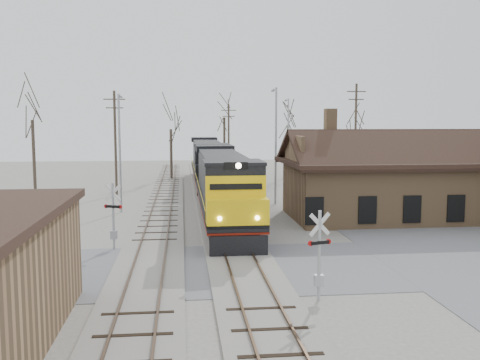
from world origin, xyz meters
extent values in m
plane|color=#A39E93|center=(0.00, 0.00, 0.00)|extent=(140.00, 140.00, 0.00)
cube|color=slate|center=(0.00, 0.00, 0.01)|extent=(60.00, 9.00, 0.03)
cube|color=#A39E93|center=(0.00, 15.00, 0.06)|extent=(3.40, 90.00, 0.12)
cube|color=#473323|center=(-0.72, 15.00, 0.17)|extent=(0.08, 90.00, 0.14)
cube|color=#473323|center=(0.72, 15.00, 0.17)|extent=(0.08, 90.00, 0.14)
cube|color=#A39E93|center=(-4.50, 15.00, 0.06)|extent=(3.40, 90.00, 0.12)
cube|color=#473323|center=(-5.22, 15.00, 0.17)|extent=(0.08, 90.00, 0.14)
cube|color=#473323|center=(-3.78, 15.00, 0.17)|extent=(0.08, 90.00, 0.14)
cube|color=#9D7851|center=(12.00, 12.00, 2.00)|extent=(14.00, 8.00, 4.00)
cube|color=black|center=(12.00, 12.00, 4.10)|extent=(15.20, 9.20, 0.30)
cube|color=black|center=(12.00, 9.70, 5.10)|extent=(15.00, 4.71, 2.66)
cube|color=black|center=(12.00, 14.30, 5.10)|extent=(15.00, 4.71, 2.66)
cube|color=#9D7851|center=(8.00, 13.50, 6.80)|extent=(0.80, 0.80, 2.20)
cube|color=black|center=(0.00, 5.75, 0.59)|extent=(2.70, 4.33, 1.08)
cube|color=black|center=(0.00, 19.81, 0.59)|extent=(2.70, 4.33, 1.08)
cube|color=black|center=(0.00, 12.78, 1.46)|extent=(3.25, 21.63, 0.38)
cube|color=maroon|center=(0.00, 12.78, 1.22)|extent=(3.27, 21.63, 0.13)
cube|color=black|center=(0.00, 14.13, 3.14)|extent=(2.81, 15.68, 3.03)
cube|color=black|center=(0.00, 4.77, 3.14)|extent=(3.25, 3.03, 3.03)
cube|color=yellow|center=(0.00, 2.94, 2.22)|extent=(3.25, 1.95, 1.51)
cube|color=black|center=(0.00, 1.86, 0.59)|extent=(3.03, 0.25, 1.08)
cylinder|color=#FFF2CC|center=(0.00, 1.94, 4.76)|extent=(0.30, 0.10, 0.30)
cube|color=black|center=(0.00, 27.88, 0.59)|extent=(2.70, 4.33, 1.08)
cube|color=black|center=(0.00, 41.94, 0.59)|extent=(2.70, 4.33, 1.08)
cube|color=black|center=(0.00, 34.91, 1.46)|extent=(3.25, 21.63, 0.38)
cube|color=maroon|center=(0.00, 34.91, 1.22)|extent=(3.27, 21.63, 0.13)
cube|color=black|center=(0.00, 36.26, 3.14)|extent=(2.81, 15.68, 3.03)
cube|color=black|center=(0.00, 26.91, 3.14)|extent=(3.25, 3.03, 3.03)
cube|color=black|center=(0.00, 25.07, 2.22)|extent=(3.25, 1.95, 1.51)
cube|color=black|center=(0.00, 24.00, 0.59)|extent=(3.03, 0.25, 1.08)
cylinder|color=#A5A8AD|center=(2.44, -4.99, 1.79)|extent=(0.12, 0.12, 3.57)
cube|color=silver|center=(2.44, -4.99, 3.04)|extent=(0.91, 0.31, 0.93)
cube|color=silver|center=(2.44, -4.99, 3.04)|extent=(0.91, 0.31, 0.93)
cube|color=black|center=(2.44, -4.99, 2.32)|extent=(0.81, 0.38, 0.13)
cylinder|color=#B20C0C|center=(2.05, -5.11, 2.32)|extent=(0.23, 0.14, 0.21)
cylinder|color=#B20C0C|center=(2.82, -4.87, 2.32)|extent=(0.23, 0.14, 0.21)
cube|color=#A5A8AD|center=(2.44, -4.99, 0.80)|extent=(0.36, 0.27, 0.45)
cylinder|color=#A5A8AD|center=(-6.61, 4.33, 1.84)|extent=(0.13, 0.13, 3.68)
cube|color=silver|center=(-6.61, 4.33, 3.13)|extent=(0.91, 0.38, 0.96)
cube|color=silver|center=(-6.61, 4.33, 3.13)|extent=(0.91, 0.38, 0.96)
cube|color=black|center=(-6.61, 4.33, 2.39)|extent=(0.83, 0.44, 0.14)
cylinder|color=#B20C0C|center=(-6.22, 4.18, 2.39)|extent=(0.23, 0.15, 0.22)
cylinder|color=#B20C0C|center=(-6.99, 4.48, 2.39)|extent=(0.23, 0.15, 0.22)
cube|color=#A5A8AD|center=(-6.61, 4.33, 0.83)|extent=(0.37, 0.28, 0.46)
cylinder|color=#A5A8AD|center=(-7.56, 16.41, 4.52)|extent=(0.18, 0.18, 9.04)
cylinder|color=#A5A8AD|center=(-7.56, 17.31, 8.94)|extent=(0.12, 1.80, 0.12)
cube|color=#A5A8AD|center=(-7.56, 18.11, 8.84)|extent=(0.25, 0.50, 0.12)
cylinder|color=#A5A8AD|center=(4.96, 19.13, 4.88)|extent=(0.18, 0.18, 9.75)
cylinder|color=#A5A8AD|center=(4.96, 20.03, 9.65)|extent=(0.12, 1.80, 0.12)
cube|color=#A5A8AD|center=(4.96, 20.83, 9.55)|extent=(0.25, 0.50, 0.12)
cylinder|color=#A5A8AD|center=(9.32, 35.69, 4.77)|extent=(0.18, 0.18, 9.53)
cylinder|color=#A5A8AD|center=(9.32, 36.59, 9.43)|extent=(0.12, 1.80, 0.12)
cube|color=#A5A8AD|center=(9.32, 37.39, 9.33)|extent=(0.25, 0.50, 0.12)
cylinder|color=#382D23|center=(-9.07, 26.37, 4.90)|extent=(0.24, 0.24, 9.80)
cube|color=#382D23|center=(-9.07, 26.37, 9.00)|extent=(2.00, 0.10, 0.10)
cube|color=#382D23|center=(-9.07, 26.37, 8.20)|extent=(1.60, 0.10, 0.10)
cylinder|color=#382D23|center=(3.37, 46.17, 4.59)|extent=(0.24, 0.24, 9.18)
cube|color=#382D23|center=(3.37, 46.17, 8.38)|extent=(2.00, 0.10, 0.10)
cube|color=#382D23|center=(3.37, 46.17, 7.58)|extent=(1.60, 0.10, 0.10)
cylinder|color=#382D23|center=(14.98, 28.74, 5.39)|extent=(0.24, 0.24, 10.78)
cube|color=#382D23|center=(14.98, 28.74, 9.98)|extent=(2.00, 0.10, 0.10)
cube|color=#382D23|center=(14.98, 28.74, 9.18)|extent=(1.60, 0.10, 0.10)
cylinder|color=#382D23|center=(-17.45, 29.79, 3.55)|extent=(0.32, 0.32, 7.10)
cylinder|color=#382D23|center=(-4.13, 39.36, 3.00)|extent=(0.32, 0.32, 6.01)
cylinder|color=#382D23|center=(2.93, 48.00, 3.73)|extent=(0.32, 0.32, 7.45)
cylinder|color=#382D23|center=(10.33, 40.82, 3.19)|extent=(0.32, 0.32, 6.38)
cylinder|color=#382D23|center=(18.75, 39.94, 2.81)|extent=(0.32, 0.32, 5.61)
camera|label=1|loc=(-2.85, -24.92, 7.05)|focal=40.00mm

